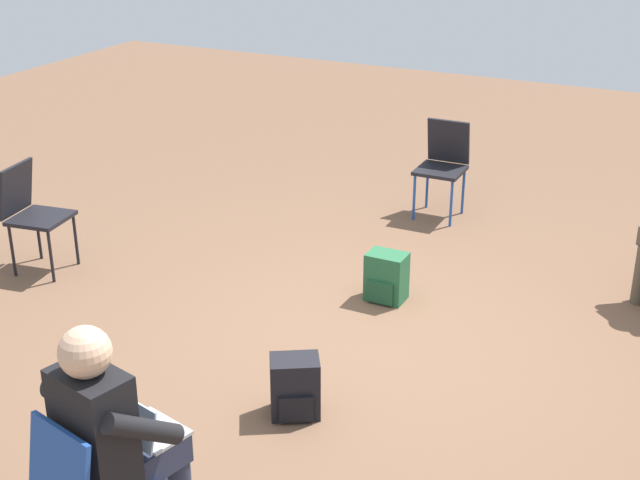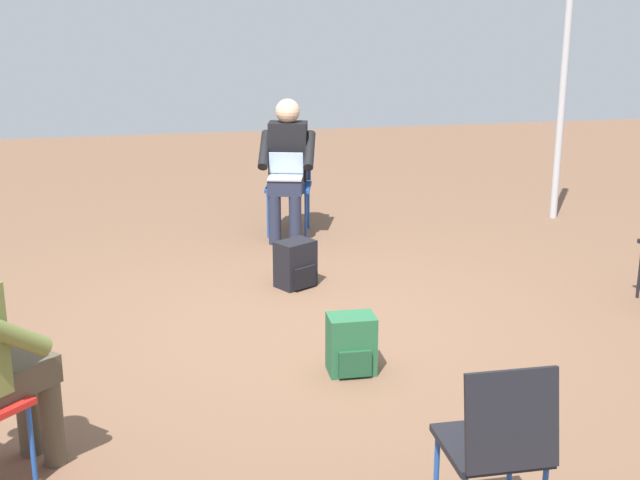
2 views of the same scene
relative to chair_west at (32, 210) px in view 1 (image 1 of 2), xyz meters
name	(u,v)px [view 1 (image 1 of 2)]	position (x,y,z in m)	size (l,w,h in m)	color
ground_plane	(368,345)	(2.78, 0.04, -0.50)	(15.89, 15.89, 0.00)	brown
chair_west	(32,210)	(0.00, 0.00, 0.00)	(0.49, 0.45, 0.85)	black
chair_north	(443,161)	(2.43, 2.50, 0.00)	(0.40, 0.44, 0.85)	black
person_with_laptop	(114,432)	(2.56, -2.23, 0.20)	(0.57, 0.59, 1.24)	#23283D
backpack_near_laptop_user	(295,390)	(2.71, -0.86, -0.34)	(0.34, 0.32, 0.36)	black
backpack_by_empty_chair	(386,279)	(2.63, 0.72, -0.34)	(0.28, 0.25, 0.36)	#235B38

